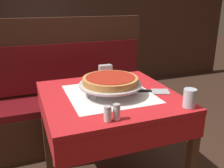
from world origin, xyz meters
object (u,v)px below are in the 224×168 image
at_px(pizza_server, 151,91).
at_px(condiment_caddy, 43,46).
at_px(pizza_pan_stand, 110,85).
at_px(napkin_holder, 105,71).
at_px(pepper_shaker, 117,112).
at_px(dining_table_rear, 49,55).
at_px(dining_table_front, 109,108).
at_px(salt_shaker, 108,114).
at_px(booth_bench, 65,108).
at_px(water_glass_near, 190,98).
at_px(deep_dish_pizza, 110,80).

height_order(pizza_server, condiment_caddy, condiment_caddy).
height_order(pizza_pan_stand, napkin_holder, napkin_holder).
height_order(pizza_pan_stand, pepper_shaker, pepper_shaker).
bearing_deg(pizza_pan_stand, dining_table_rear, 95.15).
height_order(dining_table_front, pizza_pan_stand, pizza_pan_stand).
relative_size(dining_table_rear, pepper_shaker, 9.06).
height_order(pizza_pan_stand, pizza_server, pizza_pan_stand).
relative_size(pepper_shaker, napkin_holder, 0.84).
height_order(pizza_server, salt_shaker, salt_shaker).
height_order(booth_bench, condiment_caddy, booth_bench).
height_order(salt_shaker, condiment_caddy, condiment_caddy).
distance_m(dining_table_front, pizza_pan_stand, 0.17).
xyz_separation_m(dining_table_front, pepper_shaker, (-0.09, -0.36, 0.15)).
bearing_deg(water_glass_near, dining_table_front, 134.21).
distance_m(deep_dish_pizza, condiment_caddy, 1.73).
bearing_deg(pepper_shaker, booth_bench, 93.55).
height_order(dining_table_front, pepper_shaker, pepper_shaker).
bearing_deg(water_glass_near, pizza_pan_stand, 135.68).
bearing_deg(water_glass_near, pepper_shaker, 179.93).
bearing_deg(dining_table_rear, condiment_caddy, -127.57).
bearing_deg(booth_bench, dining_table_rear, 89.93).
bearing_deg(napkin_holder, dining_table_front, -105.53).
bearing_deg(deep_dish_pizza, napkin_holder, 75.12).
distance_m(dining_table_front, dining_table_rear, 1.80).
distance_m(dining_table_front, condiment_caddy, 1.72).
distance_m(dining_table_rear, booth_bench, 1.03).
relative_size(water_glass_near, napkin_holder, 1.07).
bearing_deg(pizza_pan_stand, pizza_server, -10.02).
xyz_separation_m(booth_bench, pepper_shaker, (0.07, -1.16, 0.46)).
xyz_separation_m(dining_table_front, napkin_holder, (0.10, 0.38, 0.15)).
xyz_separation_m(dining_table_front, dining_table_rear, (-0.16, 1.79, 0.01)).
distance_m(booth_bench, salt_shaker, 1.25).
relative_size(booth_bench, pizza_pan_stand, 4.25).
xyz_separation_m(dining_table_rear, pepper_shaker, (0.07, -2.14, 0.14)).
relative_size(dining_table_front, water_glass_near, 7.87).
xyz_separation_m(pizza_pan_stand, condiment_caddy, (-0.23, 1.72, -0.03)).
height_order(water_glass_near, napkin_holder, water_glass_near).
bearing_deg(dining_table_front, pepper_shaker, -104.53).
height_order(dining_table_front, dining_table_rear, dining_table_rear).
height_order(dining_table_rear, pizza_pan_stand, pizza_pan_stand).
xyz_separation_m(dining_table_rear, condiment_caddy, (-0.07, -0.09, 0.14)).
height_order(booth_bench, pepper_shaker, booth_bench).
bearing_deg(pizza_pan_stand, dining_table_front, 89.63).
distance_m(pizza_pan_stand, deep_dish_pizza, 0.03).
xyz_separation_m(deep_dish_pizza, pepper_shaker, (-0.09, -0.34, -0.06)).
relative_size(napkin_holder, condiment_caddy, 0.58).
height_order(dining_table_front, napkin_holder, napkin_holder).
bearing_deg(dining_table_front, water_glass_near, -45.79).
relative_size(pizza_server, pepper_shaker, 3.17).
xyz_separation_m(salt_shaker, napkin_holder, (0.24, 0.73, 0.01)).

